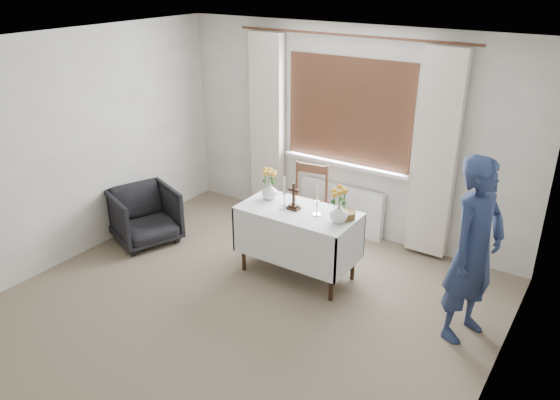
# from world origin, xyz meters

# --- Properties ---
(ground) EXTENTS (5.00, 5.00, 0.00)m
(ground) POSITION_xyz_m (0.00, 0.00, 0.00)
(ground) COLOR #806D59
(ground) RESTS_ON ground
(altar_table) EXTENTS (1.24, 0.64, 0.76)m
(altar_table) POSITION_xyz_m (0.10, 1.22, 0.38)
(altar_table) COLOR white
(altar_table) RESTS_ON ground
(wooden_chair) EXTENTS (0.50, 0.50, 0.95)m
(wooden_chair) POSITION_xyz_m (-0.21, 1.89, 0.48)
(wooden_chair) COLOR #502A1B
(wooden_chair) RESTS_ON ground
(armchair) EXTENTS (0.94, 0.93, 0.66)m
(armchair) POSITION_xyz_m (-1.83, 0.88, 0.33)
(armchair) COLOR black
(armchair) RESTS_ON ground
(person) EXTENTS (0.58, 0.72, 1.70)m
(person) POSITION_xyz_m (1.89, 1.18, 0.85)
(person) COLOR navy
(person) RESTS_ON ground
(radiator) EXTENTS (1.10, 0.10, 0.60)m
(radiator) POSITION_xyz_m (0.00, 2.42, 0.30)
(radiator) COLOR white
(radiator) RESTS_ON ground
(wooden_cross) EXTENTS (0.14, 0.10, 0.28)m
(wooden_cross) POSITION_xyz_m (0.04, 1.22, 0.90)
(wooden_cross) COLOR black
(wooden_cross) RESTS_ON altar_table
(candlestick_left) EXTENTS (0.13, 0.13, 0.34)m
(candlestick_left) POSITION_xyz_m (-0.05, 1.19, 0.93)
(candlestick_left) COLOR silver
(candlestick_left) RESTS_ON altar_table
(candlestick_right) EXTENTS (0.11, 0.11, 0.32)m
(candlestick_right) POSITION_xyz_m (0.31, 1.23, 0.92)
(candlestick_right) COLOR silver
(candlestick_right) RESTS_ON altar_table
(flower_vase_left) EXTENTS (0.23, 0.23, 0.18)m
(flower_vase_left) POSITION_xyz_m (-0.32, 1.31, 0.85)
(flower_vase_left) COLOR white
(flower_vase_left) RESTS_ON altar_table
(flower_vase_right) EXTENTS (0.23, 0.23, 0.19)m
(flower_vase_right) POSITION_xyz_m (0.57, 1.20, 0.86)
(flower_vase_right) COLOR white
(flower_vase_right) RESTS_ON altar_table
(wicker_basket) EXTENTS (0.25, 0.25, 0.08)m
(wicker_basket) POSITION_xyz_m (0.59, 1.32, 0.80)
(wicker_basket) COLOR brown
(wicker_basket) RESTS_ON altar_table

